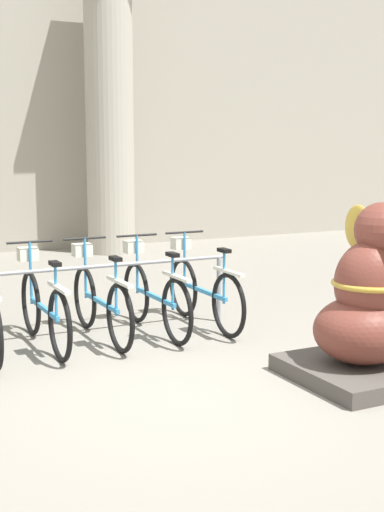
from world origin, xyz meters
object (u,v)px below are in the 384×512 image
bicycle_4 (100,300)px  bicycle_5 (154,295)px  bicycle_6 (203,290)px  elephant_statue (369,310)px  bicycle_3 (43,306)px

bicycle_4 → bicycle_5: (0.61, -0.01, 0.00)m
bicycle_5 → bicycle_6: same height
bicycle_4 → bicycle_5: bearing=-0.9°
bicycle_5 → bicycle_4: bearing=179.1°
elephant_statue → bicycle_3: bearing=135.1°
bicycle_5 → elephant_statue: elephant_statue is taller
bicycle_5 → elephant_statue: 2.48m
bicycle_4 → elephant_statue: elephant_statue is taller
bicycle_4 → elephant_statue: 2.80m
bicycle_6 → elephant_statue: bearing=-79.4°
bicycle_6 → bicycle_3: bearing=-178.9°
bicycle_3 → bicycle_6: 1.82m
bicycle_3 → bicycle_4: bearing=2.4°
bicycle_6 → elephant_statue: elephant_statue is taller
bicycle_3 → elephant_statue: 3.17m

